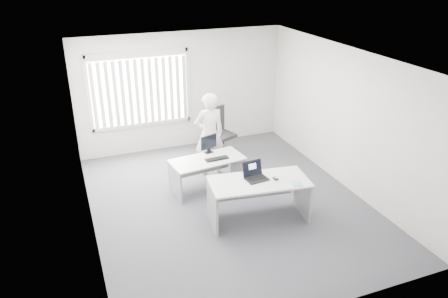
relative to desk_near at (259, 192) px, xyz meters
name	(u,v)px	position (x,y,z in m)	size (l,w,h in m)	color
ground	(228,203)	(-0.30, 0.71, -0.57)	(6.00, 6.00, 0.00)	#57575F
wall_back	(182,91)	(-0.30, 3.71, 0.83)	(5.00, 0.02, 2.80)	beige
wall_front	(320,224)	(-0.30, -2.29, 0.83)	(5.00, 0.02, 2.80)	beige
wall_left	(84,157)	(-2.80, 0.71, 0.83)	(0.02, 6.00, 2.80)	beige
wall_right	(345,119)	(2.20, 0.71, 0.83)	(0.02, 6.00, 2.80)	beige
ceiling	(229,58)	(-0.30, 0.71, 2.23)	(5.00, 6.00, 0.02)	silver
window	(140,90)	(-1.30, 3.67, 0.98)	(2.32, 0.06, 1.76)	silver
blinds	(141,92)	(-1.30, 3.61, 0.95)	(2.20, 0.10, 1.50)	silver
desk_near	(259,192)	(0.00, 0.00, 0.00)	(1.81, 1.02, 0.79)	white
desk_far	(208,167)	(-0.47, 1.40, -0.09)	(1.53, 0.86, 0.66)	white
office_chair	(221,140)	(0.37, 2.86, -0.21)	(0.85, 0.85, 1.15)	black
person	(209,134)	(-0.20, 2.06, 0.34)	(0.66, 0.43, 1.81)	silver
laptop	(257,172)	(-0.03, 0.05, 0.37)	(0.38, 0.34, 0.29)	black
paper_sheet	(283,179)	(0.41, -0.11, 0.22)	(0.30, 0.21, 0.00)	silver
mouse	(276,178)	(0.29, -0.06, 0.24)	(0.06, 0.11, 0.04)	#AFAFB1
booklet	(297,183)	(0.56, -0.33, 0.22)	(0.15, 0.21, 0.01)	white
keyboard	(217,159)	(-0.30, 1.32, 0.11)	(0.47, 0.16, 0.02)	black
monitor	(209,144)	(-0.34, 1.68, 0.29)	(0.38, 0.11, 0.38)	black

